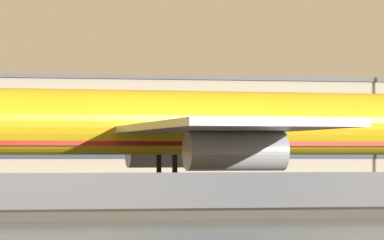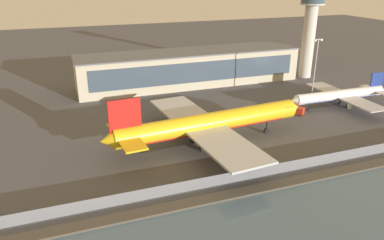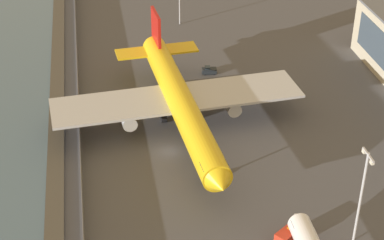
% 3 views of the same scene
% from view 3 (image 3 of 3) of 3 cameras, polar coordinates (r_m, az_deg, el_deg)
% --- Properties ---
extents(ground_plane, '(500.00, 500.00, 0.00)m').
position_cam_3_polar(ground_plane, '(117.54, -2.02, -2.81)').
color(ground_plane, '#4C4C51').
extents(shoreline_seawall, '(320.00, 3.00, 0.50)m').
position_cam_3_polar(shoreline_seawall, '(117.09, -12.03, -3.60)').
color(shoreline_seawall, '#474238').
rests_on(shoreline_seawall, ground).
extents(perimeter_fence, '(280.00, 0.10, 2.53)m').
position_cam_3_polar(perimeter_fence, '(116.27, -9.88, -3.00)').
color(perimeter_fence, slate).
rests_on(perimeter_fence, ground).
extents(cargo_jet_yellow, '(56.27, 48.83, 15.48)m').
position_cam_3_polar(cargo_jet_yellow, '(121.54, -1.13, 1.76)').
color(cargo_jet_yellow, yellow).
rests_on(cargo_jet_yellow, ground).
extents(baggage_tug, '(1.87, 3.33, 1.80)m').
position_cam_3_polar(baggage_tug, '(143.51, 1.53, 4.43)').
color(baggage_tug, '#1E2328').
rests_on(baggage_tug, ground).
extents(ops_van, '(4.76, 5.44, 2.48)m').
position_cam_3_polar(ops_van, '(99.10, 8.75, -9.98)').
color(ops_van, red).
rests_on(ops_van, ground).
extents(apron_light_mast_apron_west, '(3.20, 0.40, 22.18)m').
position_cam_3_polar(apron_light_mast_apron_west, '(86.77, 14.52, -8.19)').
color(apron_light_mast_apron_west, '#A8A8AD').
rests_on(apron_light_mast_apron_west, ground).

